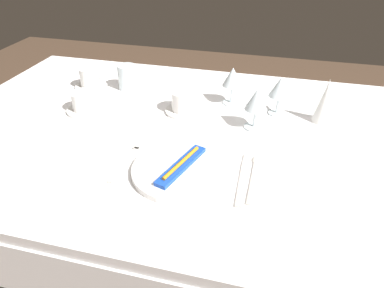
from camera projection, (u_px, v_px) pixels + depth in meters
ground_plane at (194, 271)px, 1.58m from camera, size 6.00×6.00×0.00m
dining_table at (195, 151)px, 1.22m from camera, size 1.80×1.11×0.74m
dinner_plate at (181, 170)px, 0.98m from camera, size 0.28×0.28×0.02m
toothbrush_package at (181, 165)px, 0.97m from camera, size 0.10×0.21×0.02m
fork_outer at (128, 159)px, 1.04m from camera, size 0.03×0.21×0.00m
dinner_knife at (242, 180)px, 0.95m from camera, size 0.02×0.23×0.00m
spoon_soup at (254, 173)px, 0.98m from camera, size 0.03×0.22×0.01m
saucer_left at (86, 110)px, 1.29m from camera, size 0.14×0.14×0.01m
coffee_cup_left at (84, 101)px, 1.27m from camera, size 0.11×0.09×0.07m
saucer_right at (183, 111)px, 1.29m from camera, size 0.13×0.13×0.01m
coffee_cup_right at (184, 101)px, 1.26m from camera, size 0.11×0.08×0.07m
saucer_far at (91, 86)px, 1.47m from camera, size 0.13×0.13×0.01m
coffee_cup_far at (90, 77)px, 1.45m from camera, size 0.11×0.08×0.07m
wine_glass_centre at (233, 78)px, 1.29m from camera, size 0.07×0.07×0.14m
wine_glass_left at (280, 88)px, 1.22m from camera, size 0.08×0.08×0.14m
wine_glass_right at (257, 101)px, 1.14m from camera, size 0.08×0.08×0.15m
drink_tumbler at (127, 79)px, 1.44m from camera, size 0.08×0.08×0.10m
napkin_folded at (325, 101)px, 1.19m from camera, size 0.07×0.07×0.16m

